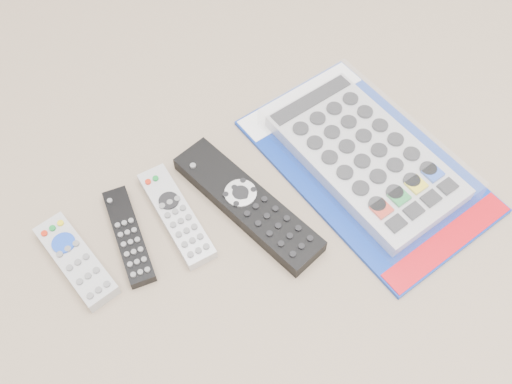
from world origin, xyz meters
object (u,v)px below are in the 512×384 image
remote_small_grey (76,260)px  remote_large_black (248,204)px  remote_silver_dvd (176,215)px  jumbo_remote_packaged (366,155)px  remote_slim_black (129,236)px

remote_small_grey → remote_large_black: 0.25m
remote_silver_dvd → remote_large_black: size_ratio=0.66×
jumbo_remote_packaged → remote_silver_dvd: bearing=162.5°
remote_large_black → remote_silver_dvd: bearing=144.9°
remote_small_grey → remote_silver_dvd: bearing=-11.4°
remote_slim_black → remote_silver_dvd: 0.07m
remote_slim_black → jumbo_remote_packaged: jumbo_remote_packaged is taller
remote_small_grey → jumbo_remote_packaged: 0.44m
remote_large_black → jumbo_remote_packaged: bearing=-20.1°
remote_slim_black → jumbo_remote_packaged: size_ratio=0.41×
remote_silver_dvd → remote_large_black: (0.09, -0.04, 0.00)m
remote_silver_dvd → remote_small_grey: bearing=178.4°
remote_silver_dvd → jumbo_remote_packaged: size_ratio=0.45×
remote_silver_dvd → jumbo_remote_packaged: bearing=-11.3°
remote_small_grey → jumbo_remote_packaged: bearing=-17.8°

